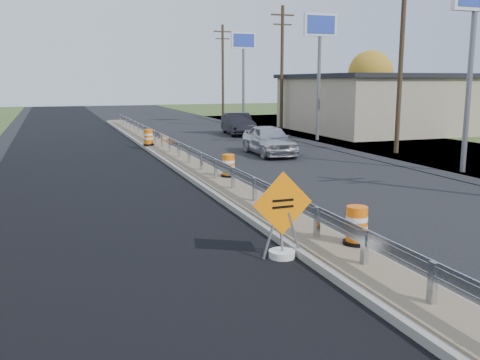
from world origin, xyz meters
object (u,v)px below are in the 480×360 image
object	(u,v)px
car_silver	(269,140)
barrel_median_mid	(228,166)
barrel_median_far	(148,138)
barrel_shoulder_mid	(249,131)
car_dark_mid	(238,124)
barrel_median_near	(357,226)
caution_sign	(282,236)

from	to	relation	value
car_silver	barrel_median_mid	bearing A→B (deg)	-121.20
barrel_median_far	car_silver	size ratio (longest dim) A/B	0.19
barrel_shoulder_mid	car_dark_mid	bearing A→B (deg)	110.45
barrel_shoulder_mid	car_silver	bearing A→B (deg)	-104.42
barrel_median_mid	car_silver	world-z (taller)	car_silver
barrel_median_near	barrel_shoulder_mid	distance (m)	25.65
barrel_median_near	car_silver	distance (m)	16.12
barrel_median_near	barrel_median_far	world-z (taller)	barrel_median_far
caution_sign	barrel_median_mid	world-z (taller)	caution_sign
caution_sign	barrel_median_near	xyz separation A→B (m)	(1.65, -0.30, 0.15)
barrel_median_far	car_silver	xyz separation A→B (m)	(5.48, -4.36, 0.12)
caution_sign	car_silver	bearing A→B (deg)	66.93
barrel_median_near	barrel_shoulder_mid	xyz separation A→B (m)	(6.75, 24.75, -0.25)
caution_sign	barrel_median_near	distance (m)	1.69
barrel_median_mid	car_dark_mid	distance (m)	18.07
barrel_shoulder_mid	car_silver	xyz separation A→B (m)	(-2.37, -9.23, 0.39)
car_dark_mid	caution_sign	bearing A→B (deg)	-100.87
barrel_median_mid	car_silver	size ratio (longest dim) A/B	0.18
car_silver	barrel_median_far	bearing A→B (deg)	144.14
barrel_shoulder_mid	car_silver	distance (m)	9.54
barrel_shoulder_mid	car_dark_mid	size ratio (longest dim) A/B	0.17
caution_sign	barrel_median_mid	bearing A→B (deg)	77.79
barrel_median_near	barrel_median_far	size ratio (longest dim) A/B	0.96
barrel_median_near	car_silver	bearing A→B (deg)	74.23
car_silver	car_dark_mid	world-z (taller)	car_silver
barrel_median_mid	barrel_shoulder_mid	world-z (taller)	barrel_median_mid
barrel_median_mid	barrel_shoulder_mid	bearing A→B (deg)	66.81
barrel_median_near	barrel_median_mid	bearing A→B (deg)	90.03
caution_sign	car_dark_mid	xyz separation A→B (m)	(7.98, 25.59, 0.28)
barrel_median_near	car_dark_mid	bearing A→B (deg)	76.26
barrel_median_far	car_dark_mid	size ratio (longest dim) A/B	0.19
barrel_median_far	barrel_median_mid	bearing A→B (deg)	-84.26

